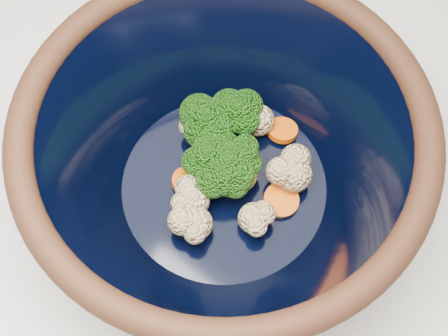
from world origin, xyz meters
name	(u,v)px	position (x,y,z in m)	size (l,w,h in m)	color
mixing_bowl	(224,160)	(-0.07, 0.07, 0.98)	(0.34, 0.34, 0.14)	black
vegetable_pile	(227,157)	(-0.08, 0.08, 0.96)	(0.13, 0.15, 0.05)	#608442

